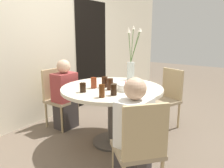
% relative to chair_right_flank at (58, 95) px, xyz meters
% --- Properties ---
extents(ground_plane, '(16.00, 16.00, 0.00)m').
position_rel_chair_right_flank_xyz_m(ground_plane, '(0.02, -1.02, -0.50)').
color(ground_plane, '#6B5B4C').
extents(wall_back, '(8.00, 0.05, 2.60)m').
position_rel_chair_right_flank_xyz_m(wall_back, '(0.02, 0.39, 0.80)').
color(wall_back, beige).
rests_on(wall_back, ground_plane).
extents(doorway_panel, '(0.90, 0.01, 2.05)m').
position_rel_chair_right_flank_xyz_m(doorway_panel, '(1.25, 0.36, 0.53)').
color(doorway_panel, black).
rests_on(doorway_panel, ground_plane).
extents(dining_table, '(1.28, 1.28, 0.76)m').
position_rel_chair_right_flank_xyz_m(dining_table, '(0.02, -1.02, 0.14)').
color(dining_table, beige).
rests_on(dining_table, ground_plane).
extents(chair_right_flank, '(0.41, 0.41, 0.89)m').
position_rel_chair_right_flank_xyz_m(chair_right_flank, '(0.00, 0.00, 0.00)').
color(chair_right_flank, '#9E896B').
rests_on(chair_right_flank, ground_plane).
extents(chair_left_flank, '(0.56, 0.56, 0.89)m').
position_rel_chair_right_flank_xyz_m(chair_left_flank, '(-0.65, -1.78, 0.00)').
color(chair_left_flank, '#9E896B').
rests_on(chair_left_flank, ground_plane).
extents(chair_far_back, '(0.52, 0.52, 0.89)m').
position_rel_chair_right_flank_xyz_m(chair_far_back, '(0.96, -1.39, 0.00)').
color(chair_far_back, '#9E896B').
rests_on(chair_far_back, ground_plane).
extents(birthday_cake, '(0.19, 0.19, 0.12)m').
position_rel_chair_right_flank_xyz_m(birthday_cake, '(-0.03, -1.24, 0.30)').
color(birthday_cake, white).
rests_on(birthday_cake, dining_table).
extents(flower_vase, '(0.27, 0.29, 0.77)m').
position_rel_chair_right_flank_xyz_m(flower_vase, '(0.52, -1.00, 0.50)').
color(flower_vase, silver).
rests_on(flower_vase, dining_table).
extents(side_plate, '(0.22, 0.22, 0.01)m').
position_rel_chair_right_flank_xyz_m(side_plate, '(0.31, -0.94, 0.27)').
color(side_plate, white).
rests_on(side_plate, dining_table).
extents(drink_glass_0, '(0.07, 0.07, 0.11)m').
position_rel_chair_right_flank_xyz_m(drink_glass_0, '(-0.37, -0.88, 0.32)').
color(drink_glass_0, black).
rests_on(drink_glass_0, dining_table).
extents(drink_glass_1, '(0.07, 0.07, 0.13)m').
position_rel_chair_right_flank_xyz_m(drink_glass_1, '(-0.15, -0.86, 0.33)').
color(drink_glass_1, maroon).
rests_on(drink_glass_1, dining_table).
extents(drink_glass_2, '(0.06, 0.06, 0.14)m').
position_rel_chair_right_flank_xyz_m(drink_glass_2, '(-0.41, -1.19, 0.33)').
color(drink_glass_2, '#51280F').
rests_on(drink_glass_2, dining_table).
extents(drink_glass_3, '(0.07, 0.07, 0.12)m').
position_rel_chair_right_flank_xyz_m(drink_glass_3, '(-0.27, -1.24, 0.32)').
color(drink_glass_3, black).
rests_on(drink_glass_3, dining_table).
extents(drink_glass_4, '(0.08, 0.08, 0.14)m').
position_rel_chair_right_flank_xyz_m(drink_glass_4, '(-0.10, -1.07, 0.33)').
color(drink_glass_4, '#33190C').
rests_on(drink_glass_4, dining_table).
extents(drink_glass_5, '(0.08, 0.08, 0.13)m').
position_rel_chair_right_flank_xyz_m(drink_glass_5, '(-0.04, -0.94, 0.33)').
color(drink_glass_5, '#33190C').
rests_on(drink_glass_5, dining_table).
extents(person_woman, '(0.34, 0.24, 1.05)m').
position_rel_chair_right_flank_xyz_m(person_woman, '(0.00, -0.16, -0.01)').
color(person_woman, '#383333').
rests_on(person_woman, ground_plane).
extents(person_guest, '(0.34, 0.24, 1.05)m').
position_rel_chair_right_flank_xyz_m(person_guest, '(-0.54, -1.66, -0.01)').
color(person_guest, '#383333').
rests_on(person_guest, ground_plane).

